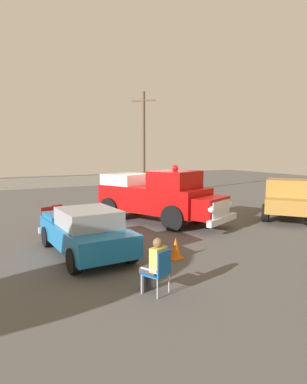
% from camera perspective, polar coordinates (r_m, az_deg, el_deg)
% --- Properties ---
extents(ground_plane, '(60.00, 60.00, 0.00)m').
position_cam_1_polar(ground_plane, '(15.62, 0.12, -4.84)').
color(ground_plane, '#514F4C').
extents(vintage_fire_truck, '(4.48, 6.31, 2.59)m').
position_cam_1_polar(vintage_fire_truck, '(15.18, 0.70, -0.60)').
color(vintage_fire_truck, black).
rests_on(vintage_fire_truck, ground).
extents(classic_hot_rod, '(2.06, 4.43, 1.46)m').
position_cam_1_polar(classic_hot_rod, '(10.83, -11.40, -6.29)').
color(classic_hot_rod, black).
rests_on(classic_hot_rod, ground).
extents(parked_pickup, '(4.89, 4.38, 1.90)m').
position_cam_1_polar(parked_pickup, '(17.52, 21.65, -0.76)').
color(parked_pickup, black).
rests_on(parked_pickup, ground).
extents(lawn_chair_near_truck, '(0.65, 0.65, 1.02)m').
position_cam_1_polar(lawn_chair_near_truck, '(7.76, 1.04, -12.73)').
color(lawn_chair_near_truck, '#B7BABF').
rests_on(lawn_chair_near_truck, ground).
extents(lawn_chair_by_car, '(0.62, 0.62, 1.02)m').
position_cam_1_polar(lawn_chair_by_car, '(13.80, -17.15, -4.24)').
color(lawn_chair_by_car, '#B7BABF').
rests_on(lawn_chair_by_car, ground).
extents(lawn_chair_spare, '(0.63, 0.63, 1.02)m').
position_cam_1_polar(lawn_chair_spare, '(14.21, -15.60, -3.87)').
color(lawn_chair_spare, '#B7BABF').
rests_on(lawn_chair_spare, ground).
extents(spectator_seated, '(0.56, 0.64, 1.29)m').
position_cam_1_polar(spectator_seated, '(7.80, 0.22, -11.80)').
color(spectator_seated, '#383842').
rests_on(spectator_seated, ground).
extents(utility_pole, '(1.33, 1.25, 7.27)m').
position_cam_1_polar(utility_pole, '(24.50, -1.70, 8.36)').
color(utility_pole, brown).
rests_on(utility_pole, ground).
extents(traffic_cone, '(0.40, 0.40, 0.64)m').
position_cam_1_polar(traffic_cone, '(10.30, 3.72, -9.38)').
color(traffic_cone, orange).
rests_on(traffic_cone, ground).
extents(background_fence, '(12.43, 0.12, 0.90)m').
position_cam_1_polar(background_fence, '(30.45, -15.98, 1.57)').
color(background_fence, '#A8A393').
rests_on(background_fence, ground).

